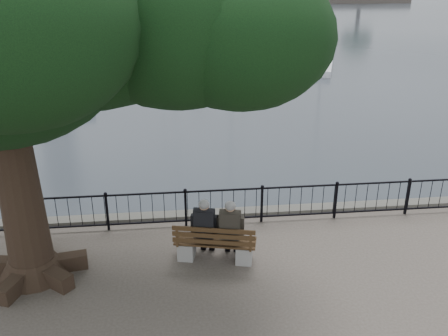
{
  "coord_description": "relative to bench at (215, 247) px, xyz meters",
  "views": [
    {
      "loc": [
        -1.24,
        -9.0,
        6.55
      ],
      "look_at": [
        0.0,
        2.5,
        1.6
      ],
      "focal_mm": 40.0,
      "sensor_mm": 36.0,
      "label": 1
    }
  ],
  "objects": [
    {
      "name": "sailboat_e",
      "position": [
        -9.83,
        29.61,
        -1.0
      ],
      "size": [
        3.59,
        5.82,
        12.05
      ],
      "color": "white",
      "rests_on": "ground"
    },
    {
      "name": "sailboat_h",
      "position": [
        -1.79,
        39.61,
        -0.98
      ],
      "size": [
        3.77,
        6.0,
        13.19
      ],
      "color": "white",
      "rests_on": "ground"
    },
    {
      "name": "lion_monument",
      "position": [
        2.39,
        49.11,
        0.85
      ],
      "size": [
        5.92,
        5.92,
        8.76
      ],
      "color": "#4A4946",
      "rests_on": "ground"
    },
    {
      "name": "person_left",
      "position": [
        -0.2,
        0.16,
        0.38
      ],
      "size": [
        0.56,
        0.84,
        1.57
      ],
      "color": "black",
      "rests_on": "ground"
    },
    {
      "name": "sailboat_c",
      "position": [
        3.01,
        21.68,
        -1.02
      ],
      "size": [
        1.68,
        5.17,
        10.76
      ],
      "color": "white",
      "rests_on": "ground"
    },
    {
      "name": "sailboat_d",
      "position": [
        9.9,
        25.14,
        -1.05
      ],
      "size": [
        3.56,
        6.26,
        10.48
      ],
      "color": "white",
      "rests_on": "ground"
    },
    {
      "name": "sailboat_g",
      "position": [
        6.34,
        38.8,
        -1.05
      ],
      "size": [
        3.87,
        6.19,
        10.4
      ],
      "color": "white",
      "rests_on": "ground"
    },
    {
      "name": "harbor",
      "position": [
        0.39,
        2.18,
        -0.85
      ],
      "size": [
        260.0,
        260.0,
        1.2
      ],
      "color": "#4A4946",
      "rests_on": "ground"
    },
    {
      "name": "sailboat_f",
      "position": [
        -0.58,
        32.66,
        -0.99
      ],
      "size": [
        1.82,
        5.82,
        12.41
      ],
      "color": "white",
      "rests_on": "ground"
    },
    {
      "name": "bench",
      "position": [
        0.0,
        0.0,
        0.0
      ],
      "size": [
        1.95,
        0.97,
        0.99
      ],
      "color": "gray",
      "rests_on": "ground"
    },
    {
      "name": "railing",
      "position": [
        0.39,
        1.68,
        0.21
      ],
      "size": [
        22.06,
        0.06,
        1.0
      ],
      "color": "black",
      "rests_on": "ground"
    },
    {
      "name": "tree",
      "position": [
        -3.26,
        -0.01,
        5.2
      ],
      "size": [
        10.33,
        7.21,
        8.44
      ],
      "color": "black",
      "rests_on": "ground"
    },
    {
      "name": "sailboat_a",
      "position": [
        -6.54,
        17.36,
        -1.05
      ],
      "size": [
        3.56,
        5.53,
        9.76
      ],
      "color": "white",
      "rests_on": "ground"
    },
    {
      "name": "person_right",
      "position": [
        0.37,
        0.03,
        0.38
      ],
      "size": [
        0.56,
        0.84,
        1.57
      ],
      "color": "black",
      "rests_on": "ground"
    }
  ]
}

